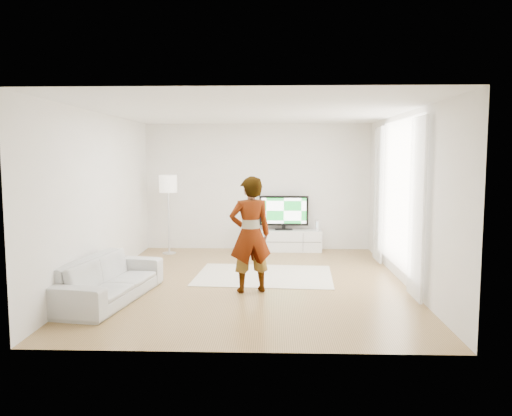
{
  "coord_description": "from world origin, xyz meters",
  "views": [
    {
      "loc": [
        0.35,
        -8.13,
        2.1
      ],
      "look_at": [
        0.06,
        0.4,
        1.2
      ],
      "focal_mm": 35.0,
      "sensor_mm": 36.0,
      "label": 1
    }
  ],
  "objects_px": {
    "media_console": "(284,240)",
    "floor_lamp": "(168,187)",
    "television": "(284,211)",
    "player": "(250,234)",
    "rug": "(264,275)",
    "sofa": "(109,279)"
  },
  "relations": [
    {
      "from": "rug",
      "to": "television",
      "type": "bearing_deg",
      "value": 80.62
    },
    {
      "from": "sofa",
      "to": "floor_lamp",
      "type": "xyz_separation_m",
      "value": [
        0.16,
        3.46,
        1.12
      ]
    },
    {
      "from": "media_console",
      "to": "television",
      "type": "bearing_deg",
      "value": 90.0
    },
    {
      "from": "rug",
      "to": "sofa",
      "type": "relative_size",
      "value": 1.1
    },
    {
      "from": "player",
      "to": "sofa",
      "type": "relative_size",
      "value": 0.83
    },
    {
      "from": "player",
      "to": "television",
      "type": "bearing_deg",
      "value": -116.31
    },
    {
      "from": "player",
      "to": "sofa",
      "type": "bearing_deg",
      "value": -3.15
    },
    {
      "from": "rug",
      "to": "sofa",
      "type": "height_order",
      "value": "sofa"
    },
    {
      "from": "media_console",
      "to": "floor_lamp",
      "type": "distance_m",
      "value": 2.77
    },
    {
      "from": "player",
      "to": "floor_lamp",
      "type": "bearing_deg",
      "value": -74.3
    },
    {
      "from": "television",
      "to": "rug",
      "type": "distance_m",
      "value": 2.54
    },
    {
      "from": "television",
      "to": "floor_lamp",
      "type": "distance_m",
      "value": 2.57
    },
    {
      "from": "television",
      "to": "floor_lamp",
      "type": "height_order",
      "value": "floor_lamp"
    },
    {
      "from": "media_console",
      "to": "sofa",
      "type": "xyz_separation_m",
      "value": [
        -2.63,
        -3.88,
        0.08
      ]
    },
    {
      "from": "player",
      "to": "floor_lamp",
      "type": "distance_m",
      "value": 3.56
    },
    {
      "from": "television",
      "to": "floor_lamp",
      "type": "bearing_deg",
      "value": -169.91
    },
    {
      "from": "floor_lamp",
      "to": "player",
      "type": "bearing_deg",
      "value": -57.7
    },
    {
      "from": "rug",
      "to": "floor_lamp",
      "type": "relative_size",
      "value": 1.39
    },
    {
      "from": "rug",
      "to": "player",
      "type": "xyz_separation_m",
      "value": [
        -0.19,
        -1.06,
        0.89
      ]
    },
    {
      "from": "sofa",
      "to": "media_console",
      "type": "bearing_deg",
      "value": -25.02
    },
    {
      "from": "media_console",
      "to": "player",
      "type": "distance_m",
      "value": 3.5
    },
    {
      "from": "sofa",
      "to": "floor_lamp",
      "type": "distance_m",
      "value": 3.64
    }
  ]
}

